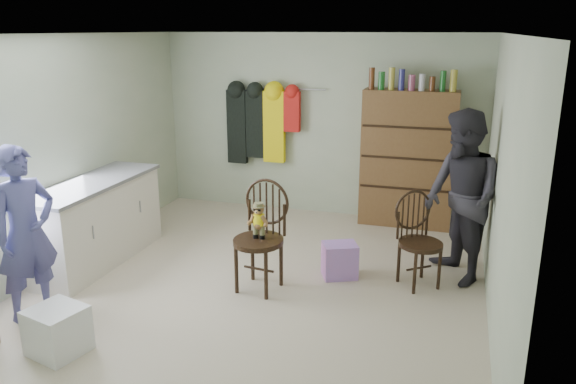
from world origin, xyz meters
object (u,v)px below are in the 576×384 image
(counter, at_px, (95,222))
(dresser, at_px, (408,158))
(chair_front, at_px, (261,230))
(chair_far, at_px, (418,236))

(counter, distance_m, dresser, 3.96)
(chair_front, distance_m, dresser, 2.68)
(counter, relative_size, dresser, 0.89)
(counter, xyz_separation_m, dresser, (3.20, 2.30, 0.44))
(chair_front, relative_size, chair_far, 1.14)
(chair_front, bearing_deg, counter, -174.73)
(counter, bearing_deg, dresser, 35.68)
(chair_far, height_order, dresser, dresser)
(chair_front, bearing_deg, dresser, 71.03)
(chair_front, relative_size, dresser, 0.54)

